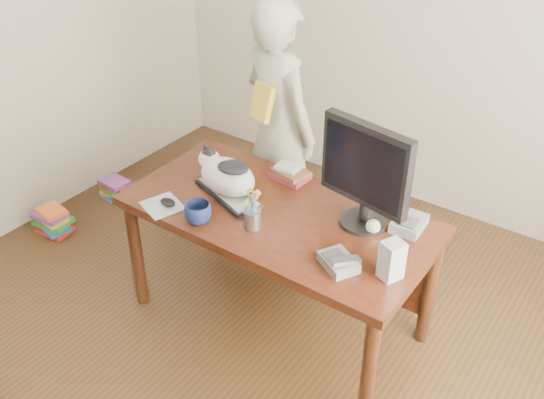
{
  "coord_description": "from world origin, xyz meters",
  "views": [
    {
      "loc": [
        1.46,
        -1.49,
        2.5
      ],
      "look_at": [
        0.0,
        0.55,
        0.85
      ],
      "focal_mm": 40.0,
      "sensor_mm": 36.0,
      "label": 1
    }
  ],
  "objects_px": {
    "desk": "(286,228)",
    "speaker": "(392,260)",
    "mouse": "(168,202)",
    "book_pile_b": "(116,189)",
    "book_stack": "(290,173)",
    "monitor": "(365,171)",
    "phone": "(339,262)",
    "keyboard": "(228,193)",
    "pen_cup": "(253,217)",
    "baseball": "(373,226)",
    "cat": "(226,174)",
    "person": "(279,128)",
    "calculator": "(409,223)",
    "coffee_mug": "(198,213)",
    "book_pile_a": "(53,221)"
  },
  "relations": [
    {
      "from": "desk",
      "to": "speaker",
      "type": "xyz_separation_m",
      "value": [
        0.69,
        -0.21,
        0.24
      ]
    },
    {
      "from": "mouse",
      "to": "book_pile_b",
      "type": "distance_m",
      "value": 1.55
    },
    {
      "from": "book_stack",
      "to": "monitor",
      "type": "bearing_deg",
      "value": -10.98
    },
    {
      "from": "phone",
      "to": "keyboard",
      "type": "bearing_deg",
      "value": -163.97
    },
    {
      "from": "pen_cup",
      "to": "baseball",
      "type": "bearing_deg",
      "value": 30.88
    },
    {
      "from": "cat",
      "to": "person",
      "type": "relative_size",
      "value": 0.26
    },
    {
      "from": "speaker",
      "to": "calculator",
      "type": "xyz_separation_m",
      "value": [
        -0.09,
        0.39,
        -0.07
      ]
    },
    {
      "from": "keyboard",
      "to": "desk",
      "type": "bearing_deg",
      "value": 38.01
    },
    {
      "from": "coffee_mug",
      "to": "calculator",
      "type": "relative_size",
      "value": 0.69
    },
    {
      "from": "pen_cup",
      "to": "person",
      "type": "xyz_separation_m",
      "value": [
        -0.44,
        0.85,
        0.0
      ]
    },
    {
      "from": "book_pile_a",
      "to": "baseball",
      "type": "bearing_deg",
      "value": 8.17
    },
    {
      "from": "person",
      "to": "book_pile_b",
      "type": "xyz_separation_m",
      "value": [
        -1.26,
        -0.32,
        -0.74
      ]
    },
    {
      "from": "coffee_mug",
      "to": "calculator",
      "type": "bearing_deg",
      "value": 32.73
    },
    {
      "from": "speaker",
      "to": "book_pile_a",
      "type": "distance_m",
      "value": 2.56
    },
    {
      "from": "desk",
      "to": "book_stack",
      "type": "xyz_separation_m",
      "value": [
        -0.13,
        0.23,
        0.18
      ]
    },
    {
      "from": "book_stack",
      "to": "cat",
      "type": "bearing_deg",
      "value": -113.41
    },
    {
      "from": "monitor",
      "to": "mouse",
      "type": "height_order",
      "value": "monitor"
    },
    {
      "from": "keyboard",
      "to": "calculator",
      "type": "xyz_separation_m",
      "value": [
        0.91,
        0.28,
        0.01
      ]
    },
    {
      "from": "pen_cup",
      "to": "desk",
      "type": "bearing_deg",
      "value": 84.79
    },
    {
      "from": "cat",
      "to": "speaker",
      "type": "height_order",
      "value": "cat"
    },
    {
      "from": "desk",
      "to": "monitor",
      "type": "height_order",
      "value": "monitor"
    },
    {
      "from": "pen_cup",
      "to": "speaker",
      "type": "bearing_deg",
      "value": 4.03
    },
    {
      "from": "book_pile_b",
      "to": "pen_cup",
      "type": "bearing_deg",
      "value": -17.36
    },
    {
      "from": "monitor",
      "to": "book_stack",
      "type": "xyz_separation_m",
      "value": [
        -0.53,
        0.16,
        -0.28
      ]
    },
    {
      "from": "calculator",
      "to": "book_pile_a",
      "type": "relative_size",
      "value": 0.73
    },
    {
      "from": "keyboard",
      "to": "coffee_mug",
      "type": "distance_m",
      "value": 0.29
    },
    {
      "from": "monitor",
      "to": "calculator",
      "type": "xyz_separation_m",
      "value": [
        0.21,
        0.11,
        -0.28
      ]
    },
    {
      "from": "desk",
      "to": "cat",
      "type": "distance_m",
      "value": 0.43
    },
    {
      "from": "coffee_mug",
      "to": "book_pile_b",
      "type": "xyz_separation_m",
      "value": [
        -1.45,
        0.66,
        -0.73
      ]
    },
    {
      "from": "desk",
      "to": "baseball",
      "type": "relative_size",
      "value": 22.47
    },
    {
      "from": "baseball",
      "to": "book_pile_b",
      "type": "relative_size",
      "value": 0.28
    },
    {
      "from": "speaker",
      "to": "person",
      "type": "relative_size",
      "value": 0.11
    },
    {
      "from": "monitor",
      "to": "book_stack",
      "type": "bearing_deg",
      "value": 173.23
    },
    {
      "from": "coffee_mug",
      "to": "book_pile_b",
      "type": "height_order",
      "value": "coffee_mug"
    },
    {
      "from": "desk",
      "to": "book_pile_a",
      "type": "height_order",
      "value": "desk"
    },
    {
      "from": "phone",
      "to": "book_pile_b",
      "type": "distance_m",
      "value": 2.37
    },
    {
      "from": "mouse",
      "to": "book_pile_a",
      "type": "distance_m",
      "value": 1.43
    },
    {
      "from": "keyboard",
      "to": "calculator",
      "type": "bearing_deg",
      "value": 36.33
    },
    {
      "from": "desk",
      "to": "pen_cup",
      "type": "height_order",
      "value": "pen_cup"
    },
    {
      "from": "desk",
      "to": "pen_cup",
      "type": "xyz_separation_m",
      "value": [
        -0.02,
        -0.26,
        0.21
      ]
    },
    {
      "from": "speaker",
      "to": "person",
      "type": "height_order",
      "value": "person"
    },
    {
      "from": "phone",
      "to": "speaker",
      "type": "height_order",
      "value": "speaker"
    },
    {
      "from": "desk",
      "to": "baseball",
      "type": "bearing_deg",
      "value": 4.97
    },
    {
      "from": "phone",
      "to": "book_pile_b",
      "type": "xyz_separation_m",
      "value": [
        -2.2,
        0.55,
        -0.71
      ]
    },
    {
      "from": "desk",
      "to": "person",
      "type": "xyz_separation_m",
      "value": [
        -0.46,
        0.6,
        0.21
      ]
    },
    {
      "from": "cat",
      "to": "monitor",
      "type": "height_order",
      "value": "monitor"
    },
    {
      "from": "desk",
      "to": "book_stack",
      "type": "distance_m",
      "value": 0.32
    },
    {
      "from": "book_pile_b",
      "to": "desk",
      "type": "bearing_deg",
      "value": -8.97
    },
    {
      "from": "pen_cup",
      "to": "book_pile_b",
      "type": "relative_size",
      "value": 0.85
    },
    {
      "from": "monitor",
      "to": "person",
      "type": "height_order",
      "value": "person"
    }
  ]
}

